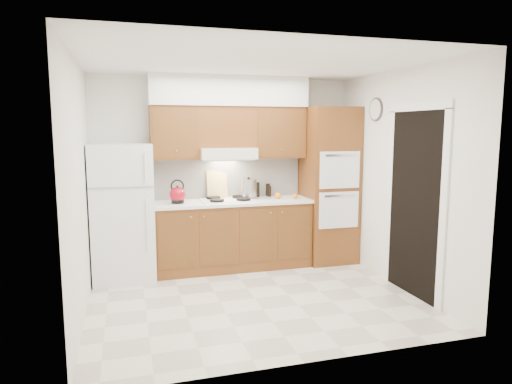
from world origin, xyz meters
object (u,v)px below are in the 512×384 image
fridge (123,212)px  stock_pot (249,188)px  oven_cabinet (329,185)px  kettle (178,195)px

fridge → stock_pot: size_ratio=7.35×
fridge → oven_cabinet: bearing=0.7°
oven_cabinet → stock_pot: size_ratio=9.40×
fridge → stock_pot: (1.69, 0.15, 0.23)m
stock_pot → kettle: bearing=-171.8°
kettle → oven_cabinet: bearing=-17.5°
kettle → stock_pot: 1.01m
fridge → oven_cabinet: size_ratio=0.78×
oven_cabinet → stock_pot: 1.16m
stock_pot → oven_cabinet: bearing=-5.8°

